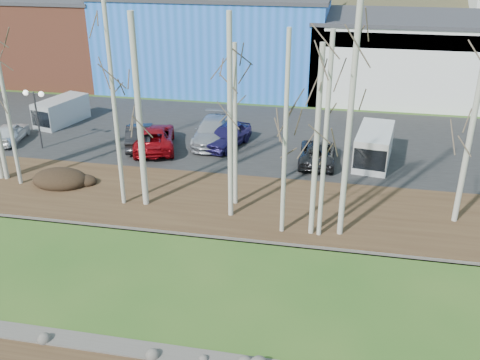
% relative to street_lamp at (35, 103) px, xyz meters
% --- Properties ---
extents(near_bank_rocks, '(80.00, 0.80, 0.50)m').
position_rel_street_lamp_xyz_m(near_bank_rocks, '(13.50, -16.64, -3.21)').
color(near_bank_rocks, '#47423D').
rests_on(near_bank_rocks, ground).
extents(river, '(80.00, 8.00, 0.90)m').
position_rel_street_lamp_xyz_m(river, '(13.50, -12.54, -3.21)').
color(river, '#14212E').
rests_on(river, ground).
extents(far_bank_rocks, '(80.00, 0.80, 0.46)m').
position_rel_street_lamp_xyz_m(far_bank_rocks, '(13.50, -8.44, -3.21)').
color(far_bank_rocks, '#47423D').
rests_on(far_bank_rocks, ground).
extents(far_bank, '(80.00, 7.00, 0.15)m').
position_rel_street_lamp_xyz_m(far_bank, '(13.50, -5.24, -3.14)').
color(far_bank, '#382616').
rests_on(far_bank, ground).
extents(parking_lot, '(80.00, 14.00, 0.14)m').
position_rel_street_lamp_xyz_m(parking_lot, '(13.50, 5.26, -3.14)').
color(parking_lot, black).
rests_on(parking_lot, ground).
extents(building_brick, '(16.32, 12.24, 7.80)m').
position_rel_street_lamp_xyz_m(building_brick, '(-10.50, 19.26, 0.69)').
color(building_brick, brown).
rests_on(building_brick, ground).
extents(building_blue, '(20.40, 12.24, 8.30)m').
position_rel_street_lamp_xyz_m(building_blue, '(7.50, 19.26, 0.94)').
color(building_blue, blue).
rests_on(building_blue, ground).
extents(building_white, '(18.36, 12.24, 6.80)m').
position_rel_street_lamp_xyz_m(building_white, '(25.50, 19.25, 0.20)').
color(building_white, silver).
rests_on(building_white, ground).
extents(dirt_mound, '(3.21, 2.26, 0.63)m').
position_rel_street_lamp_xyz_m(dirt_mound, '(3.95, -4.89, -2.75)').
color(dirt_mound, black).
rests_on(dirt_mound, far_bank).
extents(birch_1, '(0.21, 0.21, 11.58)m').
position_rel_street_lamp_xyz_m(birch_1, '(1.68, -5.27, 2.73)').
color(birch_1, beige).
rests_on(birch_1, far_bank).
extents(birch_2, '(0.31, 0.31, 9.79)m').
position_rel_street_lamp_xyz_m(birch_2, '(9.60, -6.30, 1.83)').
color(birch_2, beige).
rests_on(birch_2, far_bank).
extents(birch_3, '(0.21, 0.21, 11.00)m').
position_rel_street_lamp_xyz_m(birch_3, '(8.41, -6.43, 2.44)').
color(birch_3, beige).
rests_on(birch_3, far_bank).
extents(birch_4, '(0.25, 0.25, 9.95)m').
position_rel_street_lamp_xyz_m(birch_4, '(14.24, -6.63, 1.91)').
color(birch_4, beige).
rests_on(birch_4, far_bank).
extents(birch_5, '(0.22, 0.22, 8.36)m').
position_rel_street_lamp_xyz_m(birch_5, '(14.21, -5.31, 1.12)').
color(birch_5, beige).
rests_on(birch_5, far_bank).
extents(birch_6, '(0.21, 0.21, 9.50)m').
position_rel_street_lamp_xyz_m(birch_6, '(18.74, -7.74, 1.68)').
color(birch_6, beige).
rests_on(birch_6, far_bank).
extents(birch_7, '(0.26, 0.26, 11.61)m').
position_rel_street_lamp_xyz_m(birch_7, '(19.71, -7.46, 2.74)').
color(birch_7, beige).
rests_on(birch_7, far_bank).
extents(birch_8, '(0.25, 0.25, 8.93)m').
position_rel_street_lamp_xyz_m(birch_8, '(18.36, -7.66, 1.40)').
color(birch_8, beige).
rests_on(birch_8, far_bank).
extents(birch_9, '(0.27, 0.27, 10.26)m').
position_rel_street_lamp_xyz_m(birch_9, '(25.26, -5.08, 2.07)').
color(birch_9, beige).
rests_on(birch_9, far_bank).
extents(birch_11, '(0.21, 0.21, 9.50)m').
position_rel_street_lamp_xyz_m(birch_11, '(16.98, -7.74, 1.68)').
color(birch_11, beige).
rests_on(birch_11, far_bank).
extents(street_lamp, '(1.49, 0.46, 3.91)m').
position_rel_street_lamp_xyz_m(street_lamp, '(0.00, 0.00, 0.00)').
color(street_lamp, '#262628').
rests_on(street_lamp, parking_lot).
extents(car_0, '(2.18, 4.05, 1.31)m').
position_rel_street_lamp_xyz_m(car_0, '(-2.74, 0.76, -2.42)').
color(car_0, white).
rests_on(car_0, parking_lot).
extents(car_1, '(2.94, 4.88, 1.52)m').
position_rel_street_lamp_xyz_m(car_1, '(6.25, 1.66, -2.31)').
color(car_1, black).
rests_on(car_1, parking_lot).
extents(car_2, '(4.09, 6.03, 1.53)m').
position_rel_street_lamp_xyz_m(car_2, '(7.35, 1.47, -2.31)').
color(car_2, '#9A0A11').
rests_on(car_2, parking_lot).
extents(car_3, '(2.60, 5.64, 1.60)m').
position_rel_street_lamp_xyz_m(car_3, '(10.85, 3.33, -2.28)').
color(car_3, '#9B9CA3').
rests_on(car_3, parking_lot).
extents(car_4, '(3.03, 4.81, 1.53)m').
position_rel_street_lamp_xyz_m(car_4, '(11.99, 2.70, -2.31)').
color(car_4, '#201A53').
rests_on(car_4, parking_lot).
extents(car_5, '(2.24, 4.67, 1.29)m').
position_rel_street_lamp_xyz_m(car_5, '(18.07, 1.11, -2.43)').
color(car_5, '#252527').
rests_on(car_5, parking_lot).
extents(van_white, '(2.59, 4.97, 2.08)m').
position_rel_street_lamp_xyz_m(van_white, '(21.44, 1.69, -2.04)').
color(van_white, white).
rests_on(van_white, parking_lot).
extents(van_grey, '(2.79, 4.58, 1.87)m').
position_rel_street_lamp_xyz_m(van_grey, '(-1.26, 4.92, -2.14)').
color(van_grey, silver).
rests_on(van_grey, parking_lot).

